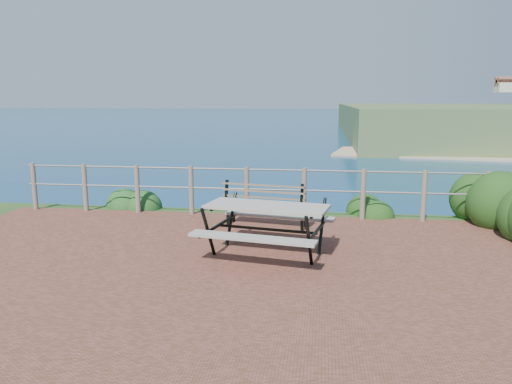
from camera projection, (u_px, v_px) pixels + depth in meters
ground at (210, 272)px, 6.87m from camera, size 10.00×7.00×0.12m
ocean at (321, 105)px, 201.72m from camera, size 1200.00×1200.00×0.00m
safety_railing at (247, 189)px, 10.03m from camera, size 9.40×0.10×1.00m
picnic_table at (267, 224)px, 7.53m from camera, size 1.92×1.56×0.77m
park_bench at (267, 197)px, 9.21m from camera, size 1.59×0.66×0.87m
shrub_right_edge at (494, 222)px, 9.66m from camera, size 1.22×1.22×1.73m
shrub_lip_west at (137, 206)px, 11.19m from camera, size 0.87×0.87×0.65m
shrub_lip_east at (366, 214)px, 10.33m from camera, size 0.79×0.79×0.54m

